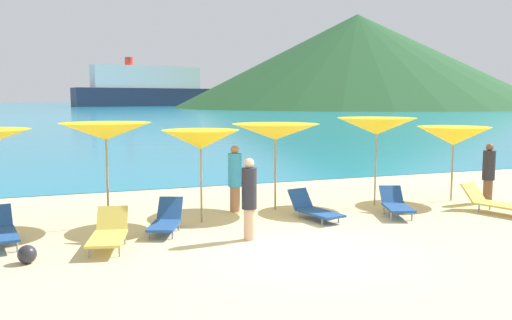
# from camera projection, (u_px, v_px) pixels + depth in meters

# --- Properties ---
(ground_plane) EXTENTS (50.00, 100.00, 0.30)m
(ground_plane) POSITION_uv_depth(u_px,v_px,m) (184.00, 182.00, 19.50)
(ground_plane) COLOR beige
(ocean_water) EXTENTS (650.00, 440.00, 0.02)m
(ocean_water) POSITION_uv_depth(u_px,v_px,m) (66.00, 106.00, 222.26)
(ocean_water) COLOR teal
(ocean_water) RESTS_ON ground_plane
(headland_hill) EXTENTS (115.58, 115.58, 29.13)m
(headland_hill) POSITION_uv_depth(u_px,v_px,m) (357.00, 61.00, 170.26)
(headland_hill) COLOR #235128
(headland_hill) RESTS_ON ground_plane
(umbrella_1) EXTENTS (2.17, 2.17, 2.31)m
(umbrella_1) POSITION_uv_depth(u_px,v_px,m) (106.00, 132.00, 11.85)
(umbrella_1) COLOR #9E7F59
(umbrella_1) RESTS_ON ground_plane
(umbrella_2) EXTENTS (1.92, 1.92, 2.13)m
(umbrella_2) POSITION_uv_depth(u_px,v_px,m) (201.00, 140.00, 12.23)
(umbrella_2) COLOR #9E7F59
(umbrella_2) RESTS_ON ground_plane
(umbrella_3) EXTENTS (2.44, 2.44, 2.21)m
(umbrella_3) POSITION_uv_depth(u_px,v_px,m) (275.00, 132.00, 13.65)
(umbrella_3) COLOR #9E7F59
(umbrella_3) RESTS_ON ground_plane
(umbrella_4) EXTENTS (2.28, 2.28, 2.34)m
(umbrella_4) POSITION_uv_depth(u_px,v_px,m) (376.00, 126.00, 14.19)
(umbrella_4) COLOR #9E7F59
(umbrella_4) RESTS_ON ground_plane
(umbrella_5) EXTENTS (2.13, 2.13, 2.07)m
(umbrella_5) POSITION_uv_depth(u_px,v_px,m) (454.00, 136.00, 14.90)
(umbrella_5) COLOR #9E7F59
(umbrella_5) RESTS_ON ground_plane
(lounge_chair_1) EXTENTS (1.02, 1.52, 0.64)m
(lounge_chair_1) POSITION_uv_depth(u_px,v_px,m) (396.00, 203.00, 13.11)
(lounge_chair_1) COLOR #1E478C
(lounge_chair_1) RESTS_ON ground_plane
(lounge_chair_2) EXTENTS (0.94, 1.62, 0.69)m
(lounge_chair_2) POSITION_uv_depth(u_px,v_px,m) (109.00, 233.00, 10.25)
(lounge_chair_2) COLOR #D8BF4C
(lounge_chair_2) RESTS_ON ground_plane
(lounge_chair_3) EXTENTS (1.03, 1.50, 0.66)m
(lounge_chair_3) POSITION_uv_depth(u_px,v_px,m) (166.00, 220.00, 11.47)
(lounge_chair_3) COLOR #1E478C
(lounge_chair_3) RESTS_ON ground_plane
(lounge_chair_4) EXTENTS (0.86, 1.62, 0.64)m
(lounge_chair_4) POSITION_uv_depth(u_px,v_px,m) (314.00, 209.00, 12.76)
(lounge_chair_4) COLOR #1E478C
(lounge_chair_4) RESTS_ON ground_plane
(lounge_chair_5) EXTENTS (1.09, 1.74, 0.68)m
(lounge_chair_5) POSITION_uv_depth(u_px,v_px,m) (494.00, 202.00, 13.46)
(lounge_chair_5) COLOR #D8BF4C
(lounge_chair_5) RESTS_ON ground_plane
(beachgoer_0) EXTENTS (0.34, 0.34, 1.68)m
(beachgoer_0) POSITION_uv_depth(u_px,v_px,m) (235.00, 177.00, 13.52)
(beachgoer_0) COLOR #A3704C
(beachgoer_0) RESTS_ON ground_plane
(beachgoer_1) EXTENTS (0.30, 0.30, 1.66)m
(beachgoer_1) POSITION_uv_depth(u_px,v_px,m) (249.00, 197.00, 10.80)
(beachgoer_1) COLOR #DBAA84
(beachgoer_1) RESTS_ON ground_plane
(beachgoer_2) EXTENTS (0.33, 0.33, 1.62)m
(beachgoer_2) POSITION_uv_depth(u_px,v_px,m) (489.00, 172.00, 14.75)
(beachgoer_2) COLOR brown
(beachgoer_2) RESTS_ON ground_plane
(beach_ball) EXTENTS (0.32, 0.32, 0.32)m
(beach_ball) POSITION_uv_depth(u_px,v_px,m) (27.00, 254.00, 9.32)
(beach_ball) COLOR #26262D
(beach_ball) RESTS_ON ground_plane
(cruise_ship) EXTENTS (54.61, 19.47, 17.82)m
(cruise_ship) POSITION_uv_depth(u_px,v_px,m) (147.00, 89.00, 201.37)
(cruise_ship) COLOR #262D47
(cruise_ship) RESTS_ON ocean_water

